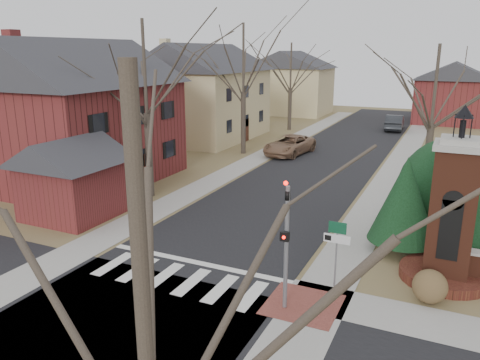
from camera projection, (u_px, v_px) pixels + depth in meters
The scene contains 26 objects.
ground at pixel (166, 289), 16.74m from camera, with size 120.00×120.00×0.00m, color olive.
main_street at pixel (326, 161), 35.96m from camera, with size 8.00×70.00×0.01m, color black.
cross_street at pixel (110, 333), 14.12m from camera, with size 120.00×8.00×0.01m, color black.
crosswalk_zone at pixel (178, 279), 17.44m from camera, with size 8.00×2.20×0.02m, color silver.
stop_bar at pixel (198, 263), 18.75m from camera, with size 8.00×0.35×0.02m, color silver.
sidewalk_right_main at pixel (396, 168), 33.84m from camera, with size 2.00×60.00×0.02m, color gray.
sidewalk_left at pixel (263, 155), 38.07m from camera, with size 2.00×60.00×0.02m, color gray.
curb_apron at pixel (303, 305), 15.66m from camera, with size 2.40×2.40×0.02m, color brown.
traffic_signal_pole at pixel (286, 235), 14.80m from camera, with size 0.28×0.41×4.50m.
sign_post at pixel (336, 244), 15.68m from camera, with size 0.90×0.07×2.75m.
brick_gate_monument at pixel (450, 225), 16.87m from camera, with size 3.20×3.20×6.47m.
house_brick_left at pixel (78, 109), 29.52m from camera, with size 9.80×11.80×9.42m.
house_stucco_left at pixel (203, 90), 44.59m from camera, with size 9.80×12.80×9.28m.
garage_left at pixel (72, 174), 23.53m from camera, with size 4.80×4.80×4.29m.
house_distant_left at pixel (290, 81), 62.42m from camera, with size 10.80×8.80×8.53m.
house_distant_right at pixel (453, 91), 54.44m from camera, with size 8.80×8.80×7.30m.
evergreen_near at pixel (405, 199), 19.31m from camera, with size 2.80×2.80×4.10m.
evergreen_mass at pixel (454, 187), 20.74m from camera, with size 4.80×4.80×4.80m, color black.
bare_tree_0 at pixel (144, 61), 25.39m from camera, with size 8.05×8.05×11.15m.
bare_tree_1 at pixel (243, 53), 36.66m from camera, with size 8.40×8.40×11.64m.
bare_tree_2 at pixel (291, 63), 48.49m from camera, with size 7.35×7.35×10.19m.
bare_tree_3 at pixel (436, 79), 25.88m from camera, with size 7.00×7.00×9.70m.
bare_tree_4 at pixel (139, 242), 4.74m from camera, with size 6.65×6.65×9.21m.
pickup_truck at pixel (289, 145), 38.21m from camera, with size 2.57×5.57×1.55m, color #8A664B.
distant_car at pixel (395, 123), 49.83m from camera, with size 1.73×4.96×1.63m, color #2C2E32.
dry_shrub_left at pixel (430, 286), 15.71m from camera, with size 1.15×1.15×1.15m, color brown.
Camera 1 is at (8.79, -12.56, 8.23)m, focal length 35.00 mm.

